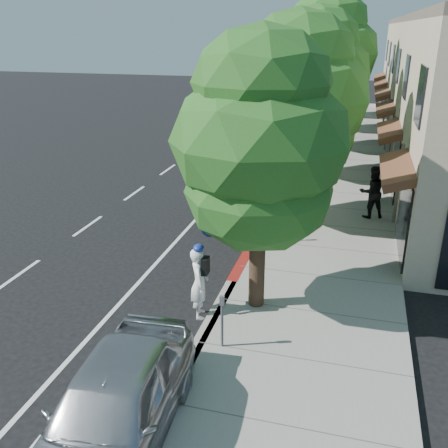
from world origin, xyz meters
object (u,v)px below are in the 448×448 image
(street_tree_1, at_px, (296,101))
(street_tree_3, at_px, (326,56))
(pedestrian, at_px, (372,192))
(near_car_a, at_px, (113,407))
(street_tree_0, at_px, (260,145))
(silver_suv, at_px, (233,172))
(street_tree_4, at_px, (333,62))
(dark_suv_far, at_px, (292,118))
(bicycle, at_px, (227,222))
(white_pickup, at_px, (269,132))
(street_tree_2, at_px, (315,77))
(street_tree_5, at_px, (338,61))
(cyclist, at_px, (199,283))
(dark_sedan, at_px, (276,154))

(street_tree_1, xyz_separation_m, street_tree_3, (-0.00, 12.00, 0.85))
(pedestrian, bearing_deg, near_car_a, 48.87)
(street_tree_0, distance_m, near_car_a, 6.28)
(street_tree_1, height_order, silver_suv, street_tree_1)
(street_tree_4, distance_m, dark_suv_far, 4.49)
(bicycle, bearing_deg, white_pickup, -18.77)
(near_car_a, bearing_deg, bicycle, 89.37)
(street_tree_2, height_order, near_car_a, street_tree_2)
(street_tree_0, bearing_deg, pedestrian, 68.95)
(street_tree_5, xyz_separation_m, cyclist, (-1.29, -30.70, -3.42))
(cyclist, distance_m, near_car_a, 4.36)
(pedestrian, bearing_deg, street_tree_3, -97.71)
(street_tree_0, relative_size, street_tree_2, 0.89)
(bicycle, relative_size, dark_suv_far, 0.36)
(street_tree_0, height_order, street_tree_4, street_tree_4)
(street_tree_2, height_order, bicycle, street_tree_2)
(silver_suv, bearing_deg, bicycle, -85.78)
(cyclist, bearing_deg, street_tree_2, -25.64)
(bicycle, relative_size, dark_sedan, 0.41)
(street_tree_5, bearing_deg, bicycle, -94.41)
(near_car_a, bearing_deg, street_tree_3, 82.49)
(silver_suv, height_order, dark_sedan, silver_suv)
(silver_suv, bearing_deg, near_car_a, -91.38)
(street_tree_5, height_order, pedestrian, street_tree_5)
(street_tree_0, distance_m, street_tree_2, 12.01)
(street_tree_4, height_order, cyclist, street_tree_4)
(street_tree_0, xyz_separation_m, pedestrian, (2.80, 7.27, -3.15))
(street_tree_0, bearing_deg, silver_suv, 107.61)
(dark_sedan, bearing_deg, street_tree_2, -37.10)
(street_tree_5, distance_m, dark_sedan, 16.73)
(dark_sedan, distance_m, white_pickup, 5.01)
(street_tree_5, height_order, bicycle, street_tree_5)
(bicycle, relative_size, silver_suv, 0.33)
(cyclist, relative_size, dark_suv_far, 0.36)
(white_pickup, height_order, near_car_a, white_pickup)
(street_tree_4, relative_size, street_tree_5, 1.07)
(street_tree_1, relative_size, cyclist, 4.03)
(pedestrian, bearing_deg, white_pickup, -84.89)
(street_tree_1, bearing_deg, cyclist, -100.90)
(street_tree_0, bearing_deg, street_tree_1, 90.00)
(street_tree_5, xyz_separation_m, dark_sedan, (-1.88, -16.22, -3.60))
(street_tree_0, xyz_separation_m, white_pickup, (-3.10, 18.63, -3.40))
(near_car_a, bearing_deg, street_tree_1, 78.75)
(street_tree_1, bearing_deg, street_tree_4, 90.00)
(street_tree_4, height_order, dark_sedan, street_tree_4)
(street_tree_1, distance_m, dark_suv_far, 18.37)
(bicycle, bearing_deg, dark_suv_far, -21.95)
(street_tree_4, distance_m, pedestrian, 17.32)
(street_tree_3, xyz_separation_m, white_pickup, (-3.10, 0.63, -4.45))
(dark_sedan, height_order, dark_suv_far, dark_suv_far)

